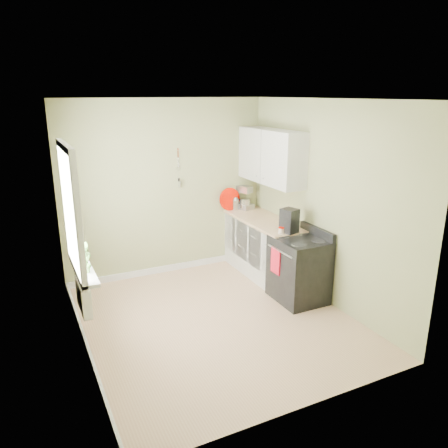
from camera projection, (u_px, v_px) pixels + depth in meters
name	position (u px, v px, depth m)	size (l,w,h in m)	color
floor	(216.00, 321.00, 5.53)	(3.20, 3.60, 0.02)	tan
ceiling	(215.00, 98.00, 4.75)	(3.20, 3.60, 0.02)	white
wall_back	(166.00, 189.00, 6.70)	(3.20, 0.02, 2.70)	tan
wall_left	(73.00, 237.00, 4.47)	(0.02, 3.60, 2.70)	tan
wall_right	(325.00, 203.00, 5.81)	(0.02, 3.60, 2.70)	tan
base_cabinets	(265.00, 248.00, 6.81)	(0.60, 1.60, 0.87)	white
countertop	(265.00, 221.00, 6.67)	(0.64, 1.60, 0.04)	#DFB688
upper_cabinets	(271.00, 156.00, 6.54)	(0.35, 1.40, 0.80)	white
window	(70.00, 211.00, 4.68)	(0.06, 1.14, 1.44)	white
window_sill	(83.00, 268.00, 4.90)	(0.18, 1.14, 0.04)	white
radiator	(84.00, 297.00, 4.94)	(0.12, 0.50, 0.35)	white
wall_utensils	(179.00, 174.00, 6.69)	(0.02, 0.14, 0.58)	#DFB688
stove	(299.00, 269.00, 5.98)	(0.64, 0.73, 1.01)	black
stand_mixer	(243.00, 198.00, 7.26)	(0.30, 0.39, 0.43)	#B2B2B7
kettle	(235.00, 203.00, 7.19)	(0.21, 0.12, 0.21)	silver
coffee_maker	(289.00, 221.00, 6.00)	(0.24, 0.26, 0.34)	black
red_tray	(230.00, 199.00, 7.13)	(0.37, 0.37, 0.02)	#CA0D00
jar	(281.00, 230.00, 5.98)	(0.08, 0.08, 0.09)	beige
plant_a	(85.00, 259.00, 4.68)	(0.16, 0.11, 0.31)	#41722A
plant_b	(83.00, 255.00, 4.85)	(0.15, 0.12, 0.28)	#41722A
plant_c	(77.00, 241.00, 5.22)	(0.18, 0.18, 0.33)	#41722A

